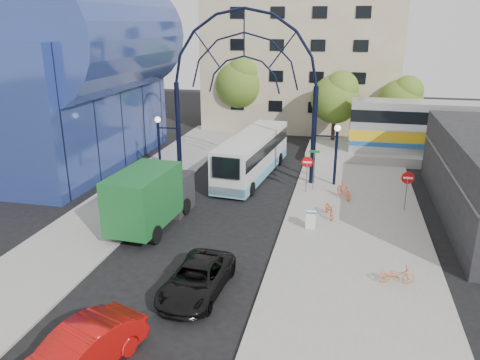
% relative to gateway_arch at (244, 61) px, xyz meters
% --- Properties ---
extents(ground, '(120.00, 120.00, 0.00)m').
position_rel_gateway_arch_xyz_m(ground, '(0.00, -14.00, -8.56)').
color(ground, black).
rests_on(ground, ground).
extents(sidewalk_east, '(8.00, 56.00, 0.12)m').
position_rel_gateway_arch_xyz_m(sidewalk_east, '(8.00, -10.00, -8.50)').
color(sidewalk_east, gray).
rests_on(sidewalk_east, ground).
extents(plaza_west, '(5.00, 50.00, 0.12)m').
position_rel_gateway_arch_xyz_m(plaza_west, '(-6.50, -8.00, -8.50)').
color(plaza_west, gray).
rests_on(plaza_west, ground).
extents(gateway_arch, '(13.64, 0.44, 12.10)m').
position_rel_gateway_arch_xyz_m(gateway_arch, '(0.00, 0.00, 0.00)').
color(gateway_arch, black).
rests_on(gateway_arch, ground).
extents(stop_sign, '(0.80, 0.07, 2.50)m').
position_rel_gateway_arch_xyz_m(stop_sign, '(4.80, -2.00, -6.56)').
color(stop_sign, slate).
rests_on(stop_sign, sidewalk_east).
extents(do_not_enter_sign, '(0.76, 0.07, 2.48)m').
position_rel_gateway_arch_xyz_m(do_not_enter_sign, '(11.00, -4.00, -6.58)').
color(do_not_enter_sign, slate).
rests_on(do_not_enter_sign, sidewalk_east).
extents(street_name_sign, '(0.70, 0.70, 2.80)m').
position_rel_gateway_arch_xyz_m(street_name_sign, '(5.20, -1.40, -6.43)').
color(street_name_sign, slate).
rests_on(street_name_sign, sidewalk_east).
extents(sandwich_board, '(0.55, 0.61, 0.99)m').
position_rel_gateway_arch_xyz_m(sandwich_board, '(5.60, -8.02, -7.81)').
color(sandwich_board, white).
rests_on(sandwich_board, sidewalk_east).
extents(transit_hall, '(16.50, 18.00, 14.50)m').
position_rel_gateway_arch_xyz_m(transit_hall, '(-15.30, 1.00, -1.86)').
color(transit_hall, navy).
rests_on(transit_hall, ground).
extents(apartment_block, '(20.00, 12.10, 14.00)m').
position_rel_gateway_arch_xyz_m(apartment_block, '(2.00, 20.97, -1.55)').
color(apartment_block, tan).
rests_on(apartment_block, ground).
extents(tree_north_a, '(4.48, 4.48, 7.00)m').
position_rel_gateway_arch_xyz_m(tree_north_a, '(6.12, 11.93, -3.95)').
color(tree_north_a, '#382314').
rests_on(tree_north_a, ground).
extents(tree_north_b, '(5.12, 5.12, 8.00)m').
position_rel_gateway_arch_xyz_m(tree_north_b, '(-3.88, 15.93, -3.29)').
color(tree_north_b, '#382314').
rests_on(tree_north_b, ground).
extents(tree_north_c, '(4.16, 4.16, 6.50)m').
position_rel_gateway_arch_xyz_m(tree_north_c, '(12.12, 13.93, -4.28)').
color(tree_north_c, '#382314').
rests_on(tree_north_c, ground).
extents(city_bus, '(3.70, 11.70, 3.16)m').
position_rel_gateway_arch_xyz_m(city_bus, '(0.46, 1.06, -6.90)').
color(city_bus, silver).
rests_on(city_bus, ground).
extents(green_truck, '(2.98, 7.03, 3.48)m').
position_rel_gateway_arch_xyz_m(green_truck, '(-3.29, -9.24, -6.82)').
color(green_truck, black).
rests_on(green_truck, ground).
extents(black_suv, '(2.54, 5.00, 1.35)m').
position_rel_gateway_arch_xyz_m(black_suv, '(1.39, -15.54, -7.88)').
color(black_suv, black).
rests_on(black_suv, ground).
extents(red_sedan, '(3.22, 5.16, 1.60)m').
position_rel_gateway_arch_xyz_m(red_sedan, '(-0.89, -21.02, -7.75)').
color(red_sedan, '#A60C0A').
rests_on(red_sedan, ground).
extents(bike_near_a, '(1.11, 1.90, 0.94)m').
position_rel_gateway_arch_xyz_m(bike_near_a, '(6.57, -6.00, -7.96)').
color(bike_near_a, orange).
rests_on(bike_near_a, sidewalk_east).
extents(bike_near_b, '(1.34, 1.78, 1.07)m').
position_rel_gateway_arch_xyz_m(bike_near_b, '(7.33, -2.69, -7.90)').
color(bike_near_b, '#E2512D').
rests_on(bike_near_b, sidewalk_east).
extents(bike_far_a, '(1.62, 0.74, 0.82)m').
position_rel_gateway_arch_xyz_m(bike_far_a, '(9.78, -13.00, -8.02)').
color(bike_far_a, '#D2612A').
rests_on(bike_far_a, sidewalk_east).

